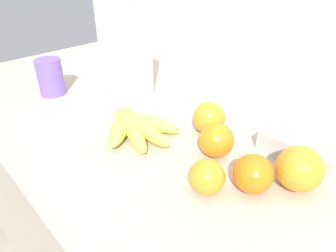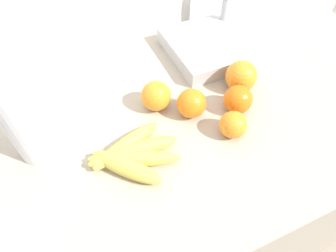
{
  "view_description": "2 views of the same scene",
  "coord_description": "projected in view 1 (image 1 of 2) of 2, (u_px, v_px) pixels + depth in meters",
  "views": [
    {
      "loc": [
        0.42,
        -0.45,
        1.25
      ],
      "look_at": [
        0.0,
        -0.06,
        0.91
      ],
      "focal_mm": 32.4,
      "sensor_mm": 36.0,
      "label": 1
    },
    {
      "loc": [
        -0.14,
        -0.44,
        1.4
      ],
      "look_at": [
        0.01,
        -0.09,
        0.93
      ],
      "focal_mm": 30.55,
      "sensor_mm": 36.0,
      "label": 2
    }
  ],
  "objects": [
    {
      "name": "orange_right",
      "position": [
        207.0,
        177.0,
        0.53
      ],
      "size": [
        0.06,
        0.06,
        0.06
      ],
      "primitive_type": "sphere",
      "color": "orange",
      "rests_on": "counter"
    },
    {
      "name": "mug",
      "position": [
        50.0,
        77.0,
        0.88
      ],
      "size": [
        0.07,
        0.07,
        0.1
      ],
      "primitive_type": "cylinder",
      "color": "#7256BF",
      "rests_on": "counter"
    },
    {
      "name": "orange_far_right",
      "position": [
        253.0,
        174.0,
        0.53
      ],
      "size": [
        0.07,
        0.07,
        0.07
      ],
      "primitive_type": "sphere",
      "color": "orange",
      "rests_on": "counter"
    },
    {
      "name": "orange_front",
      "position": [
        209.0,
        118.0,
        0.7
      ],
      "size": [
        0.08,
        0.08,
        0.08
      ],
      "primitive_type": "sphere",
      "color": "orange",
      "rests_on": "counter"
    },
    {
      "name": "wall_back",
      "position": [
        263.0,
        143.0,
        1.06
      ],
      "size": [
        2.02,
        0.06,
        1.3
      ],
      "primitive_type": "cube",
      "color": "silver",
      "rests_on": "ground"
    },
    {
      "name": "orange_back_left",
      "position": [
        216.0,
        140.0,
        0.62
      ],
      "size": [
        0.07,
        0.07,
        0.07
      ],
      "primitive_type": "sphere",
      "color": "orange",
      "rests_on": "counter"
    },
    {
      "name": "counter",
      "position": [
        182.0,
        249.0,
        0.95
      ],
      "size": [
        1.62,
        0.73,
        0.87
      ],
      "primitive_type": "cube",
      "color": "#ADA08C",
      "rests_on": "ground"
    },
    {
      "name": "banana_bunch",
      "position": [
        134.0,
        126.0,
        0.71
      ],
      "size": [
        0.21,
        0.18,
        0.04
      ],
      "color": "#E6CA4C",
      "rests_on": "counter"
    },
    {
      "name": "orange_center",
      "position": [
        299.0,
        169.0,
        0.54
      ],
      "size": [
        0.08,
        0.08,
        0.08
      ],
      "primitive_type": "sphere",
      "color": "orange",
      "rests_on": "counter"
    },
    {
      "name": "paper_towel_roll",
      "position": [
        131.0,
        53.0,
        0.82
      ],
      "size": [
        0.12,
        0.12,
        0.29
      ],
      "color": "white",
      "rests_on": "counter"
    }
  ]
}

